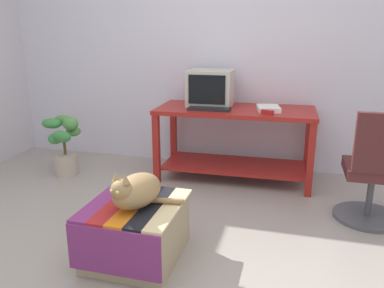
{
  "coord_description": "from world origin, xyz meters",
  "views": [
    {
      "loc": [
        0.86,
        -2.06,
        1.42
      ],
      "look_at": [
        0.07,
        0.85,
        0.55
      ],
      "focal_mm": 36.02,
      "sensor_mm": 36.0,
      "label": 1
    }
  ],
  "objects_px": {
    "tv_monitor": "(211,88)",
    "potted_plant": "(64,144)",
    "stapler": "(267,112)",
    "desk": "(235,131)",
    "cat": "(136,191)",
    "office_chair": "(374,175)",
    "ottoman_with_blanket": "(136,231)",
    "keyboard": "(209,109)",
    "book": "(268,108)"
  },
  "relations": [
    {
      "from": "ottoman_with_blanket",
      "to": "cat",
      "type": "distance_m",
      "value": 0.3
    },
    {
      "from": "ottoman_with_blanket",
      "to": "cat",
      "type": "xyz_separation_m",
      "value": [
        0.03,
        -0.04,
        0.3
      ]
    },
    {
      "from": "ottoman_with_blanket",
      "to": "office_chair",
      "type": "distance_m",
      "value": 1.82
    },
    {
      "from": "office_chair",
      "to": "stapler",
      "type": "height_order",
      "value": "office_chair"
    },
    {
      "from": "tv_monitor",
      "to": "potted_plant",
      "type": "height_order",
      "value": "tv_monitor"
    },
    {
      "from": "potted_plant",
      "to": "stapler",
      "type": "xyz_separation_m",
      "value": [
        2.03,
        0.12,
        0.42
      ]
    },
    {
      "from": "keyboard",
      "to": "book",
      "type": "height_order",
      "value": "book"
    },
    {
      "from": "keyboard",
      "to": "office_chair",
      "type": "distance_m",
      "value": 1.53
    },
    {
      "from": "book",
      "to": "office_chair",
      "type": "bearing_deg",
      "value": -47.76
    },
    {
      "from": "ottoman_with_blanket",
      "to": "potted_plant",
      "type": "height_order",
      "value": "potted_plant"
    },
    {
      "from": "book",
      "to": "office_chair",
      "type": "distance_m",
      "value": 1.12
    },
    {
      "from": "desk",
      "to": "keyboard",
      "type": "xyz_separation_m",
      "value": [
        -0.22,
        -0.16,
        0.24
      ]
    },
    {
      "from": "tv_monitor",
      "to": "book",
      "type": "bearing_deg",
      "value": -14.62
    },
    {
      "from": "potted_plant",
      "to": "office_chair",
      "type": "xyz_separation_m",
      "value": [
        2.88,
        -0.32,
        0.07
      ]
    },
    {
      "from": "desk",
      "to": "keyboard",
      "type": "height_order",
      "value": "keyboard"
    },
    {
      "from": "stapler",
      "to": "desk",
      "type": "bearing_deg",
      "value": 80.57
    },
    {
      "from": "keyboard",
      "to": "stapler",
      "type": "bearing_deg",
      "value": -8.97
    },
    {
      "from": "tv_monitor",
      "to": "book",
      "type": "distance_m",
      "value": 0.62
    },
    {
      "from": "cat",
      "to": "desk",
      "type": "bearing_deg",
      "value": 93.79
    },
    {
      "from": "desk",
      "to": "book",
      "type": "distance_m",
      "value": 0.4
    },
    {
      "from": "desk",
      "to": "potted_plant",
      "type": "height_order",
      "value": "desk"
    },
    {
      "from": "keyboard",
      "to": "ottoman_with_blanket",
      "type": "bearing_deg",
      "value": -98.22
    },
    {
      "from": "cat",
      "to": "stapler",
      "type": "height_order",
      "value": "stapler"
    },
    {
      "from": "potted_plant",
      "to": "office_chair",
      "type": "height_order",
      "value": "office_chair"
    },
    {
      "from": "desk",
      "to": "potted_plant",
      "type": "relative_size",
      "value": 2.48
    },
    {
      "from": "desk",
      "to": "book",
      "type": "bearing_deg",
      "value": -9.01
    },
    {
      "from": "desk",
      "to": "book",
      "type": "xyz_separation_m",
      "value": [
        0.32,
        -0.04,
        0.25
      ]
    },
    {
      "from": "book",
      "to": "ottoman_with_blanket",
      "type": "relative_size",
      "value": 0.41
    },
    {
      "from": "office_chair",
      "to": "keyboard",
      "type": "bearing_deg",
      "value": -20.18
    },
    {
      "from": "keyboard",
      "to": "potted_plant",
      "type": "xyz_separation_m",
      "value": [
        -1.48,
        -0.18,
        -0.41
      ]
    },
    {
      "from": "tv_monitor",
      "to": "potted_plant",
      "type": "relative_size",
      "value": 0.72
    },
    {
      "from": "desk",
      "to": "office_chair",
      "type": "distance_m",
      "value": 1.35
    },
    {
      "from": "tv_monitor",
      "to": "cat",
      "type": "distance_m",
      "value": 1.78
    },
    {
      "from": "keyboard",
      "to": "office_chair",
      "type": "height_order",
      "value": "office_chair"
    },
    {
      "from": "stapler",
      "to": "tv_monitor",
      "type": "bearing_deg",
      "value": 86.93
    },
    {
      "from": "keyboard",
      "to": "stapler",
      "type": "relative_size",
      "value": 3.64
    },
    {
      "from": "keyboard",
      "to": "stapler",
      "type": "distance_m",
      "value": 0.55
    },
    {
      "from": "ottoman_with_blanket",
      "to": "desk",
      "type": "bearing_deg",
      "value": 76.69
    },
    {
      "from": "cat",
      "to": "stapler",
      "type": "distance_m",
      "value": 1.59
    },
    {
      "from": "desk",
      "to": "tv_monitor",
      "type": "relative_size",
      "value": 3.45
    },
    {
      "from": "ottoman_with_blanket",
      "to": "cat",
      "type": "relative_size",
      "value": 1.47
    },
    {
      "from": "potted_plant",
      "to": "tv_monitor",
      "type": "bearing_deg",
      "value": 16.83
    },
    {
      "from": "book",
      "to": "ottoman_with_blanket",
      "type": "bearing_deg",
      "value": -125.94
    },
    {
      "from": "tv_monitor",
      "to": "ottoman_with_blanket",
      "type": "height_order",
      "value": "tv_monitor"
    },
    {
      "from": "desk",
      "to": "office_chair",
      "type": "height_order",
      "value": "office_chair"
    },
    {
      "from": "keyboard",
      "to": "ottoman_with_blanket",
      "type": "relative_size",
      "value": 0.62
    },
    {
      "from": "cat",
      "to": "office_chair",
      "type": "xyz_separation_m",
      "value": [
        1.52,
        0.98,
        -0.1
      ]
    },
    {
      "from": "cat",
      "to": "office_chair",
      "type": "relative_size",
      "value": 0.5
    },
    {
      "from": "ottoman_with_blanket",
      "to": "cat",
      "type": "bearing_deg",
      "value": -53.46
    },
    {
      "from": "desk",
      "to": "cat",
      "type": "xyz_separation_m",
      "value": [
        -0.35,
        -1.64,
        -0.01
      ]
    }
  ]
}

